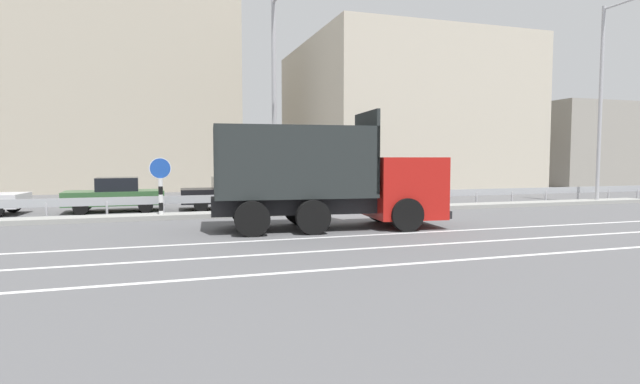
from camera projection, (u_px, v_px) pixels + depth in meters
name	position (u px, v px, depth m)	size (l,w,h in m)	color
ground_plane	(338.00, 219.00, 18.71)	(320.00, 320.00, 0.00)	#565659
lane_strip_0	(347.00, 236.00, 14.54)	(62.88, 0.16, 0.01)	silver
lane_strip_1	(375.00, 248.00, 12.66)	(62.88, 0.16, 0.01)	silver
lane_strip_2	(413.00, 263.00, 10.78)	(62.88, 0.16, 0.01)	silver
median_island	(321.00, 211.00, 20.64)	(34.58, 1.10, 0.18)	gray
median_guardrail	(313.00, 197.00, 21.67)	(62.88, 0.09, 0.78)	#9EA0A5
dump_truck	(354.00, 189.00, 16.36)	(7.64, 3.32, 3.79)	red
median_road_sign	(161.00, 186.00, 18.62)	(0.80, 0.16, 2.30)	white
street_lamp_1	(275.00, 96.00, 19.38)	(0.70, 2.05, 8.45)	#ADADB2
street_lamp_2	(604.00, 94.00, 24.73)	(0.70, 2.68, 9.78)	#ADADB2
parked_car_3	(115.00, 195.00, 21.21)	(4.03, 1.94, 1.46)	#335B33
parked_car_4	(231.00, 193.00, 22.36)	(4.32, 1.93, 1.44)	black
parked_car_5	(363.00, 192.00, 24.28)	(4.48, 2.09, 1.23)	gray
background_building_0	(86.00, 100.00, 36.66)	(21.22, 11.78, 13.16)	#B7AD99
background_building_1	(399.00, 118.00, 39.59)	(15.34, 15.74, 10.98)	beige
background_building_2	(592.00, 146.00, 48.20)	(20.27, 15.42, 6.83)	gray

